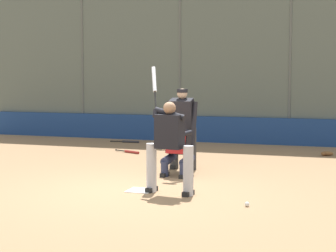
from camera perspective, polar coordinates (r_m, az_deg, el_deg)
ground_plane at (r=9.81m, az=-2.82°, el=-6.58°), size 160.00×160.00×0.00m
home_plate_marker at (r=9.81m, az=-2.82°, el=-6.55°), size 0.43×0.43×0.01m
backstop_fence at (r=16.85m, az=6.65°, el=6.74°), size 16.68×0.08×4.79m
padding_wall at (r=16.82m, az=6.51°, el=-0.41°), size 16.27×0.18×0.78m
bleachers_beyond at (r=19.45m, az=13.46°, el=0.81°), size 11.62×3.05×1.80m
batter_at_plate at (r=9.43m, az=0.12°, el=-1.81°), size 0.95×0.75×2.16m
catcher_behind_plate at (r=11.12m, az=0.94°, el=-2.03°), size 0.62×0.75×1.17m
umpire_home at (r=11.90m, az=1.47°, el=-0.01°), size 0.70×0.42×1.73m
spare_bat_near_backstop at (r=16.84m, az=-4.03°, el=-1.60°), size 0.91×0.12×0.07m
spare_bat_by_padding at (r=14.58m, az=-3.88°, el=-2.63°), size 0.82×0.40×0.07m
fielding_glove_on_dirt at (r=14.61m, az=15.82°, el=-2.71°), size 0.31×0.23×0.11m
baseball_loose at (r=8.70m, az=8.04°, el=-7.87°), size 0.07×0.07×0.07m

